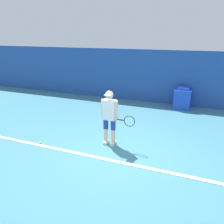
% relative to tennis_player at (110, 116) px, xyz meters
% --- Properties ---
extents(ground_plane, '(24.00, 24.00, 0.00)m').
position_rel_tennis_player_xyz_m(ground_plane, '(0.40, -0.52, -0.87)').
color(ground_plane, teal).
extents(back_wall, '(24.00, 0.10, 2.34)m').
position_rel_tennis_player_xyz_m(back_wall, '(0.40, 4.47, 0.30)').
color(back_wall, '#234C99').
rests_on(back_wall, ground_plane).
extents(court_baseline, '(21.60, 0.10, 0.01)m').
position_rel_tennis_player_xyz_m(court_baseline, '(0.40, -0.81, -0.86)').
color(court_baseline, white).
rests_on(court_baseline, ground_plane).
extents(tennis_player, '(0.97, 0.28, 1.57)m').
position_rel_tennis_player_xyz_m(tennis_player, '(0.00, 0.00, 0.00)').
color(tennis_player, beige).
rests_on(tennis_player, ground_plane).
extents(tennis_ball, '(0.07, 0.07, 0.07)m').
position_rel_tennis_player_xyz_m(tennis_ball, '(-1.87, -0.72, -0.83)').
color(tennis_ball, '#D1E533').
rests_on(tennis_ball, ground_plane).
extents(covered_chair, '(0.67, 0.63, 0.91)m').
position_rel_tennis_player_xyz_m(covered_chair, '(1.66, 4.05, -0.43)').
color(covered_chair, blue).
rests_on(covered_chair, ground_plane).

